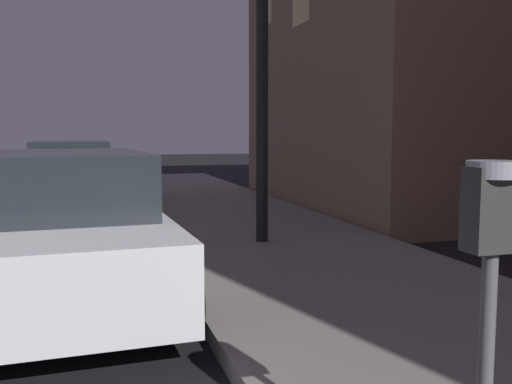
{
  "coord_description": "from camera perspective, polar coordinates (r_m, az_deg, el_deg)",
  "views": [
    {
      "loc": [
        3.15,
        -2.12,
        1.61
      ],
      "look_at": [
        4.21,
        1.41,
        1.22
      ],
      "focal_mm": 39.82,
      "sensor_mm": 36.0,
      "label": 1
    }
  ],
  "objects": [
    {
      "name": "building_mid",
      "position": [
        13.64,
        19.64,
        17.53
      ],
      "size": [
        7.33,
        7.35,
        8.83
      ],
      "color": "#8C7259",
      "rests_on": "ground"
    },
    {
      "name": "car_black",
      "position": [
        12.58,
        -18.02,
        1.61
      ],
      "size": [
        1.97,
        4.51,
        1.43
      ],
      "color": "black",
      "rests_on": "ground"
    },
    {
      "name": "car_white",
      "position": [
        5.63,
        -19.55,
        -3.44
      ],
      "size": [
        2.23,
        4.2,
        1.43
      ],
      "color": "silver",
      "rests_on": "ground"
    },
    {
      "name": "parking_meter",
      "position": [
        2.17,
        22.49,
        -5.8
      ],
      "size": [
        0.19,
        0.19,
        1.36
      ],
      "color": "#59595B",
      "rests_on": "sidewalk"
    }
  ]
}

